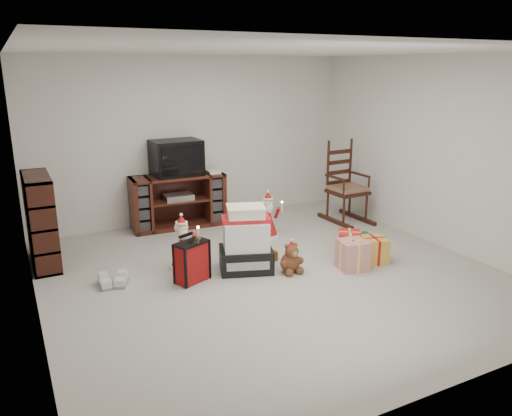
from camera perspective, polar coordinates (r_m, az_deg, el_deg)
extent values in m
cube|color=#B9B4A9|center=(5.89, 1.68, -7.58)|extent=(5.00, 5.00, 0.01)
cube|color=silver|center=(5.41, 1.91, 17.56)|extent=(5.00, 5.00, 0.01)
cube|color=white|center=(7.77, -7.19, 7.70)|extent=(5.00, 0.01, 2.50)
cube|color=white|center=(3.60, 21.29, -2.89)|extent=(5.00, 0.01, 2.50)
cube|color=white|center=(4.86, -25.02, 1.39)|extent=(0.01, 5.00, 2.50)
cube|color=white|center=(7.05, 20.01, 6.03)|extent=(0.01, 5.00, 2.50)
cube|color=#441A13|center=(7.56, -8.90, 0.79)|extent=(1.41, 0.56, 0.79)
cube|color=silver|center=(7.52, -8.85, 1.28)|extent=(0.43, 0.32, 0.08)
cube|color=#37160F|center=(6.52, -23.39, -1.34)|extent=(0.30, 0.91, 1.11)
cube|color=#37160F|center=(7.83, 10.42, 1.82)|extent=(0.54, 0.52, 0.05)
cube|color=#8A654B|center=(7.82, 10.44, 2.24)|extent=(0.50, 0.48, 0.06)
cube|color=#37160F|center=(7.92, 9.57, 5.21)|extent=(0.44, 0.08, 0.80)
cube|color=#37160F|center=(7.95, 10.26, -1.27)|extent=(0.55, 0.88, 0.06)
cube|color=black|center=(5.94, -1.14, -5.87)|extent=(0.73, 0.63, 0.28)
cube|color=silver|center=(5.84, -1.16, -3.06)|extent=(0.62, 0.55, 0.34)
cube|color=red|center=(5.78, -1.17, -1.25)|extent=(0.62, 0.47, 0.05)
cube|color=#F1E6C5|center=(5.75, -1.17, -0.50)|extent=(0.50, 0.44, 0.11)
cube|color=maroon|center=(5.65, -7.33, -6.11)|extent=(0.41, 0.32, 0.48)
cube|color=black|center=(5.62, -7.74, -2.97)|extent=(0.19, 0.10, 0.03)
ellipsoid|color=brown|center=(5.91, 3.93, -6.23)|extent=(0.24, 0.20, 0.25)
sphere|color=brown|center=(5.83, 4.11, -4.97)|extent=(0.16, 0.16, 0.16)
cone|color=maroon|center=(7.06, 1.35, -1.61)|extent=(0.31, 0.31, 0.44)
sphere|color=beige|center=(6.98, 1.37, 0.54)|extent=(0.15, 0.15, 0.15)
cone|color=maroon|center=(6.95, 1.37, 1.46)|extent=(0.13, 0.13, 0.11)
cylinder|color=silver|center=(6.97, 2.99, 0.12)|extent=(0.02, 0.02, 0.13)
cone|color=maroon|center=(6.05, -8.38, -4.83)|extent=(0.31, 0.31, 0.44)
sphere|color=beige|center=(5.95, -8.49, -2.34)|extent=(0.15, 0.15, 0.15)
cone|color=maroon|center=(5.92, -8.53, -1.28)|extent=(0.13, 0.13, 0.11)
cylinder|color=silver|center=(5.91, -6.62, -2.87)|extent=(0.02, 0.02, 0.13)
cube|color=silver|center=(5.78, -16.87, -8.20)|extent=(0.12, 0.28, 0.10)
cube|color=silver|center=(5.81, -15.15, -7.95)|extent=(0.22, 0.30, 0.10)
cube|color=red|center=(6.38, 11.12, -4.61)|extent=(0.28, 0.28, 0.28)
cube|color=#175D22|center=(6.70, 11.17, -3.59)|extent=(0.28, 0.28, 0.28)
cube|color=#EDB945|center=(6.43, 13.92, -4.63)|extent=(0.28, 0.28, 0.28)
cube|color=silver|center=(6.07, 12.91, -5.78)|extent=(0.28, 0.28, 0.28)
cube|color=black|center=(7.44, -9.10, 5.70)|extent=(0.72, 0.51, 0.52)
cube|color=black|center=(7.20, -8.46, 5.39)|extent=(0.60, 0.03, 0.41)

